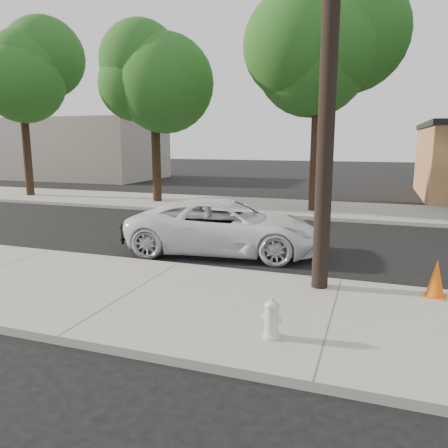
{
  "coord_description": "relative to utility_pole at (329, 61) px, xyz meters",
  "views": [
    {
      "loc": [
        4.62,
        -11.7,
        3.19
      ],
      "look_at": [
        0.82,
        -0.9,
        1.0
      ],
      "focal_mm": 35.0,
      "sensor_mm": 36.0,
      "label": 1
    }
  ],
  "objects": [
    {
      "name": "ground",
      "position": [
        -3.6,
        2.7,
        -4.7
      ],
      "size": [
        120.0,
        120.0,
        0.0
      ],
      "primitive_type": "plane",
      "color": "black",
      "rests_on": "ground"
    },
    {
      "name": "near_sidewalk",
      "position": [
        -3.6,
        -1.6,
        -4.62
      ],
      "size": [
        90.0,
        4.4,
        0.15
      ],
      "primitive_type": "cube",
      "color": "gray",
      "rests_on": "ground"
    },
    {
      "name": "far_sidewalk",
      "position": [
        -3.6,
        11.2,
        -4.62
      ],
      "size": [
        90.0,
        5.0,
        0.15
      ],
      "primitive_type": "cube",
      "color": "gray",
      "rests_on": "ground"
    },
    {
      "name": "curb_near",
      "position": [
        -3.6,
        0.6,
        -4.62
      ],
      "size": [
        90.0,
        0.12,
        0.16
      ],
      "primitive_type": "cube",
      "color": "#9E9B93",
      "rests_on": "ground"
    },
    {
      "name": "building_far",
      "position": [
        -23.6,
        22.7,
        -2.2
      ],
      "size": [
        14.0,
        8.0,
        5.0
      ],
      "primitive_type": "cube",
      "color": "gray",
      "rests_on": "ground"
    },
    {
      "name": "utility_pole",
      "position": [
        0.0,
        0.0,
        0.0
      ],
      "size": [
        1.4,
        0.34,
        9.0
      ],
      "color": "black",
      "rests_on": "near_sidewalk"
    },
    {
      "name": "tree_a",
      "position": [
        -17.4,
        10.55,
        1.83
      ],
      "size": [
        4.65,
        4.5,
        9.0
      ],
      "color": "black",
      "rests_on": "far_sidewalk"
    },
    {
      "name": "tree_b",
      "position": [
        -9.41,
        10.76,
        1.45
      ],
      "size": [
        4.34,
        4.2,
        8.45
      ],
      "color": "black",
      "rests_on": "far_sidewalk"
    },
    {
      "name": "tree_c",
      "position": [
        -1.38,
        10.34,
        2.21
      ],
      "size": [
        4.96,
        4.8,
        9.55
      ],
      "color": "black",
      "rests_on": "far_sidewalk"
    },
    {
      "name": "police_cruiser",
      "position": [
        -3.02,
        2.6,
        -3.93
      ],
      "size": [
        5.78,
        3.19,
        1.53
      ],
      "primitive_type": "imported",
      "rotation": [
        0.0,
        0.0,
        1.69
      ],
      "color": "white",
      "rests_on": "ground"
    },
    {
      "name": "fire_hydrant",
      "position": [
        -0.4,
        -2.71,
        -4.25
      ],
      "size": [
        0.33,
        0.29,
        0.61
      ],
      "rotation": [
        0.0,
        0.0,
        -0.2
      ],
      "color": "silver",
      "rests_on": "near_sidewalk"
    },
    {
      "name": "traffic_cone",
      "position": [
        2.24,
        0.16,
        -4.18
      ],
      "size": [
        0.48,
        0.48,
        0.76
      ],
      "rotation": [
        0.0,
        0.0,
        -0.26
      ],
      "color": "orange",
      "rests_on": "near_sidewalk"
    }
  ]
}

